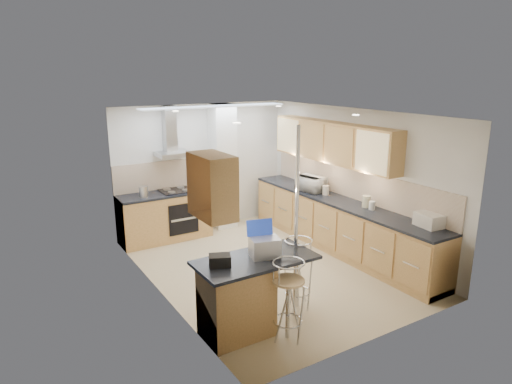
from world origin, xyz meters
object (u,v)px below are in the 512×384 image
microwave (311,184)px  bread_bin (430,220)px  laptop (265,247)px  bar_stool_near (288,300)px  bar_stool_end (298,273)px

microwave → bread_bin: microwave is taller
bread_bin → laptop: bearing=179.9°
bread_bin → microwave: bearing=100.9°
bar_stool_near → bread_bin: bearing=18.8°
bar_stool_near → bar_stool_end: size_ratio=1.02×
microwave → bread_bin: bearing=175.3°
bar_stool_near → bar_stool_end: 0.78m
laptop → bar_stool_near: laptop is taller
microwave → laptop: (-2.46, -2.20, -0.01)m
bar_stool_near → bread_bin: (2.57, 0.08, 0.52)m
laptop → bar_stool_near: (0.09, -0.37, -0.56)m
microwave → bar_stool_near: bearing=127.9°
microwave → bar_stool_end: 2.78m
microwave → bread_bin: (0.21, -2.49, -0.05)m
laptop → bar_stool_near: bearing=-61.5°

